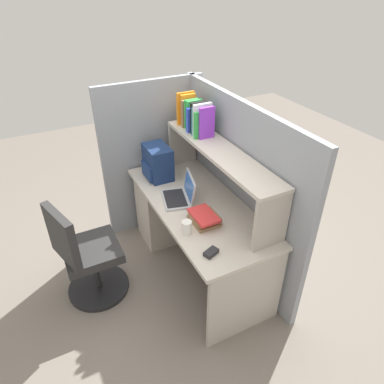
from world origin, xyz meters
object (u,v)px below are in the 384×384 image
at_px(backpack, 157,163).
at_px(computer_mouse, 211,252).
at_px(laptop, 181,195).
at_px(office_chair, 87,259).
at_px(paper_cup, 187,227).

xyz_separation_m(backpack, computer_mouse, (1.14, -0.07, -0.13)).
bearing_deg(backpack, laptop, 3.87).
height_order(laptop, office_chair, laptop).
distance_m(backpack, paper_cup, 0.87).
relative_size(laptop, paper_cup, 3.59).
relative_size(backpack, computer_mouse, 2.96).
xyz_separation_m(laptop, paper_cup, (0.41, -0.15, -0.00)).
bearing_deg(paper_cup, computer_mouse, 9.50).
height_order(backpack, computer_mouse, backpack).
bearing_deg(laptop, backpack, -176.13).
distance_m(paper_cup, office_chair, 0.91).
distance_m(backpack, office_chair, 1.04).
relative_size(laptop, office_chair, 0.39).
height_order(backpack, office_chair, backpack).
xyz_separation_m(laptop, office_chair, (-0.02, -0.85, -0.39)).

